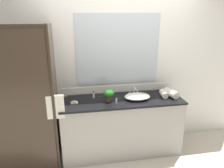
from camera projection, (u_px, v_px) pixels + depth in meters
ground_plane at (121, 151)px, 3.38m from camera, size 8.00×8.00×0.00m
wall_back_with_mirror at (118, 67)px, 3.28m from camera, size 4.40×0.06×2.60m
vanity_cabinet at (121, 126)px, 3.25m from camera, size 1.80×0.58×0.90m
shower_enclosure at (28, 103)px, 2.67m from camera, size 1.20×0.59×2.00m
sink_basin at (137, 96)px, 3.10m from camera, size 0.38×0.27×0.08m
faucet at (134, 92)px, 3.27m from camera, size 0.17×0.15×0.13m
potted_plant at (109, 94)px, 3.01m from camera, size 0.15×0.15×0.18m
soap_dish at (74, 102)px, 2.96m from camera, size 0.10×0.07×0.04m
amenity_bottle_body_wash at (116, 101)px, 2.93m from camera, size 0.02×0.02×0.10m
amenity_bottle_conditioner at (94, 95)px, 3.14m from camera, size 0.03×0.03×0.10m
rolled_towel_near_edge at (171, 93)px, 3.18m from camera, size 0.17×0.27×0.11m
rolled_towel_middle at (164, 94)px, 3.19m from camera, size 0.12×0.21×0.09m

